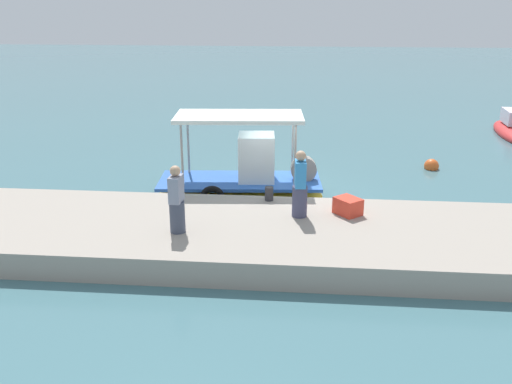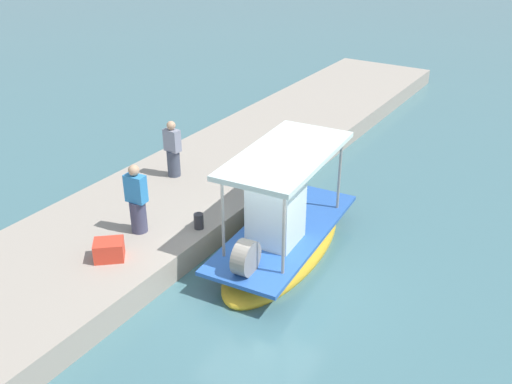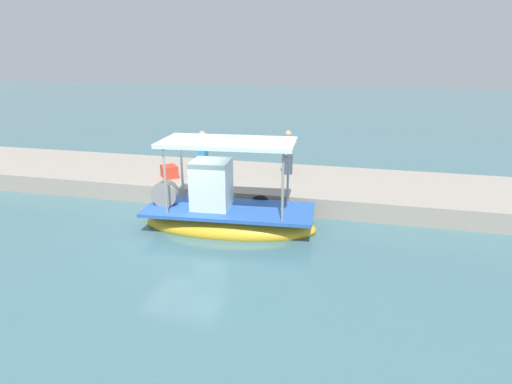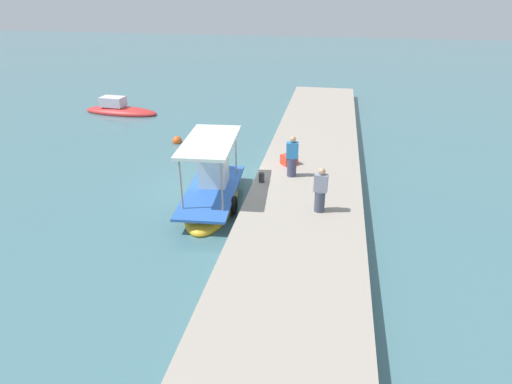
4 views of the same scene
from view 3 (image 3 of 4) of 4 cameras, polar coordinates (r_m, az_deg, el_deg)
ground_plane at (r=13.71m, az=-9.33°, el=-4.40°), size 120.00×120.00×0.00m
dock_quay at (r=17.01m, az=-4.30°, el=1.34°), size 36.00×4.39×0.65m
main_fishing_boat at (r=13.26m, az=-3.92°, el=-2.68°), size 5.38×2.36×3.05m
fisherman_near_bollard at (r=16.74m, az=4.17°, el=4.90°), size 0.40×0.49×1.68m
fisherman_by_crate at (r=16.25m, az=-6.90°, el=4.57°), size 0.42×0.52×1.76m
mooring_bollard at (r=15.08m, az=-5.25°, el=1.22°), size 0.24×0.24×0.39m
cargo_crate at (r=16.65m, az=-11.21°, el=2.63°), size 0.82×0.83×0.44m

